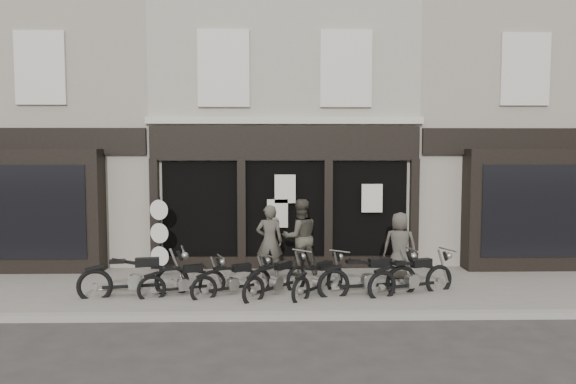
{
  "coord_description": "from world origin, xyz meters",
  "views": [
    {
      "loc": [
        -0.24,
        -11.91,
        3.32
      ],
      "look_at": [
        0.05,
        1.6,
        2.26
      ],
      "focal_mm": 35.0,
      "sensor_mm": 36.0,
      "label": 1
    }
  ],
  "objects_px": {
    "advert_sign_post": "(160,239)",
    "motorcycle_6": "(412,280)",
    "man_left": "(270,241)",
    "man_centre": "(300,237)",
    "man_right": "(400,246)",
    "motorcycle_5": "(369,280)",
    "motorcycle_0": "(135,280)",
    "motorcycle_4": "(319,282)",
    "motorcycle_3": "(277,282)",
    "motorcycle_1": "(184,284)",
    "motorcycle_2": "(233,283)"
  },
  "relations": [
    {
      "from": "advert_sign_post",
      "to": "motorcycle_6",
      "type": "bearing_deg",
      "value": -0.1
    },
    {
      "from": "motorcycle_6",
      "to": "man_right",
      "type": "distance_m",
      "value": 1.44
    },
    {
      "from": "motorcycle_4",
      "to": "motorcycle_5",
      "type": "relative_size",
      "value": 0.74
    },
    {
      "from": "motorcycle_5",
      "to": "motorcycle_6",
      "type": "xyz_separation_m",
      "value": [
        0.96,
        0.06,
        -0.02
      ]
    },
    {
      "from": "man_right",
      "to": "man_centre",
      "type": "bearing_deg",
      "value": 2.88
    },
    {
      "from": "man_centre",
      "to": "man_right",
      "type": "bearing_deg",
      "value": 152.06
    },
    {
      "from": "man_left",
      "to": "advert_sign_post",
      "type": "bearing_deg",
      "value": -9.82
    },
    {
      "from": "motorcycle_1",
      "to": "man_centre",
      "type": "xyz_separation_m",
      "value": [
        2.63,
        1.92,
        0.71
      ]
    },
    {
      "from": "motorcycle_1",
      "to": "motorcycle_4",
      "type": "height_order",
      "value": "motorcycle_4"
    },
    {
      "from": "motorcycle_2",
      "to": "motorcycle_3",
      "type": "xyz_separation_m",
      "value": [
        0.95,
        -0.02,
        0.02
      ]
    },
    {
      "from": "motorcycle_4",
      "to": "motorcycle_5",
      "type": "xyz_separation_m",
      "value": [
        1.09,
        -0.1,
        0.06
      ]
    },
    {
      "from": "motorcycle_5",
      "to": "man_centre",
      "type": "height_order",
      "value": "man_centre"
    },
    {
      "from": "motorcycle_2",
      "to": "man_right",
      "type": "distance_m",
      "value": 4.22
    },
    {
      "from": "motorcycle_6",
      "to": "motorcycle_5",
      "type": "bearing_deg",
      "value": 161.89
    },
    {
      "from": "motorcycle_3",
      "to": "advert_sign_post",
      "type": "relative_size",
      "value": 0.8
    },
    {
      "from": "motorcycle_3",
      "to": "man_centre",
      "type": "distance_m",
      "value": 2.12
    },
    {
      "from": "motorcycle_6",
      "to": "man_centre",
      "type": "relative_size",
      "value": 1.08
    },
    {
      "from": "advert_sign_post",
      "to": "man_centre",
      "type": "bearing_deg",
      "value": 17.02
    },
    {
      "from": "motorcycle_0",
      "to": "man_centre",
      "type": "height_order",
      "value": "man_centre"
    },
    {
      "from": "motorcycle_2",
      "to": "motorcycle_4",
      "type": "xyz_separation_m",
      "value": [
        1.9,
        0.03,
        0.01
      ]
    },
    {
      "from": "motorcycle_4",
      "to": "advert_sign_post",
      "type": "distance_m",
      "value": 4.4
    },
    {
      "from": "motorcycle_6",
      "to": "man_left",
      "type": "bearing_deg",
      "value": 131.48
    },
    {
      "from": "motorcycle_5",
      "to": "motorcycle_6",
      "type": "distance_m",
      "value": 0.96
    },
    {
      "from": "motorcycle_3",
      "to": "motorcycle_4",
      "type": "bearing_deg",
      "value": -45.45
    },
    {
      "from": "motorcycle_0",
      "to": "man_centre",
      "type": "bearing_deg",
      "value": 15.65
    },
    {
      "from": "man_left",
      "to": "man_centre",
      "type": "xyz_separation_m",
      "value": [
        0.77,
        0.31,
        0.06
      ]
    },
    {
      "from": "motorcycle_2",
      "to": "man_centre",
      "type": "height_order",
      "value": "man_centre"
    },
    {
      "from": "man_left",
      "to": "motorcycle_0",
      "type": "bearing_deg",
      "value": 27.74
    },
    {
      "from": "motorcycle_1",
      "to": "advert_sign_post",
      "type": "distance_m",
      "value": 2.31
    },
    {
      "from": "motorcycle_5",
      "to": "man_left",
      "type": "relative_size",
      "value": 1.26
    },
    {
      "from": "motorcycle_4",
      "to": "advert_sign_post",
      "type": "xyz_separation_m",
      "value": [
        -3.89,
        1.95,
        0.64
      ]
    },
    {
      "from": "motorcycle_5",
      "to": "motorcycle_0",
      "type": "bearing_deg",
      "value": 168.54
    },
    {
      "from": "motorcycle_1",
      "to": "motorcycle_2",
      "type": "height_order",
      "value": "motorcycle_1"
    },
    {
      "from": "motorcycle_4",
      "to": "motorcycle_2",
      "type": "bearing_deg",
      "value": 128.59
    },
    {
      "from": "motorcycle_0",
      "to": "motorcycle_4",
      "type": "xyz_separation_m",
      "value": [
        4.01,
        0.08,
        -0.07
      ]
    },
    {
      "from": "motorcycle_4",
      "to": "motorcycle_6",
      "type": "height_order",
      "value": "motorcycle_6"
    },
    {
      "from": "motorcycle_5",
      "to": "man_right",
      "type": "distance_m",
      "value": 1.78
    },
    {
      "from": "motorcycle_4",
      "to": "advert_sign_post",
      "type": "relative_size",
      "value": 0.81
    },
    {
      "from": "motorcycle_5",
      "to": "motorcycle_6",
      "type": "height_order",
      "value": "motorcycle_5"
    },
    {
      "from": "motorcycle_2",
      "to": "man_centre",
      "type": "bearing_deg",
      "value": 21.13
    },
    {
      "from": "motorcycle_5",
      "to": "motorcycle_3",
      "type": "bearing_deg",
      "value": 167.21
    },
    {
      "from": "motorcycle_4",
      "to": "man_right",
      "type": "bearing_deg",
      "value": -20.26
    },
    {
      "from": "motorcycle_1",
      "to": "motorcycle_6",
      "type": "distance_m",
      "value": 5.02
    },
    {
      "from": "motorcycle_5",
      "to": "man_centre",
      "type": "relative_size",
      "value": 1.19
    },
    {
      "from": "motorcycle_2",
      "to": "man_right",
      "type": "height_order",
      "value": "man_right"
    },
    {
      "from": "advert_sign_post",
      "to": "motorcycle_0",
      "type": "bearing_deg",
      "value": -74.89
    },
    {
      "from": "motorcycle_1",
      "to": "motorcycle_6",
      "type": "bearing_deg",
      "value": -20.96
    },
    {
      "from": "motorcycle_1",
      "to": "man_right",
      "type": "xyz_separation_m",
      "value": [
        5.03,
        1.36,
        0.58
      ]
    },
    {
      "from": "motorcycle_6",
      "to": "man_right",
      "type": "bearing_deg",
      "value": 67.48
    },
    {
      "from": "man_left",
      "to": "motorcycle_1",
      "type": "bearing_deg",
      "value": 39.27
    }
  ]
}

